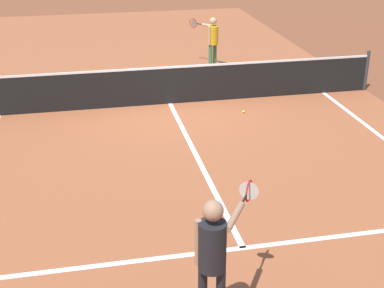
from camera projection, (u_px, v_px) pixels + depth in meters
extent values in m
plane|color=brown|center=(170.00, 104.00, 13.95)|extent=(60.00, 60.00, 0.00)
cube|color=#9E5433|center=(170.00, 104.00, 13.94)|extent=(10.62, 24.40, 0.00)
cube|color=white|center=(243.00, 248.00, 8.22)|extent=(8.22, 0.10, 0.01)
cube|color=white|center=(197.00, 157.00, 11.08)|extent=(0.10, 6.40, 0.01)
cylinder|color=#33383D|center=(366.00, 71.00, 14.71)|extent=(0.09, 0.09, 1.07)
cube|color=black|center=(170.00, 86.00, 13.76)|extent=(10.54, 0.02, 0.91)
cube|color=white|center=(169.00, 67.00, 13.56)|extent=(10.54, 0.03, 0.05)
cylinder|color=black|center=(212.00, 246.00, 6.24)|extent=(0.32, 0.32, 0.60)
sphere|color=#A87A5B|center=(213.00, 211.00, 6.05)|extent=(0.24, 0.24, 0.24)
cylinder|color=#A87A5B|center=(198.00, 243.00, 6.29)|extent=(0.08, 0.08, 0.59)
cylinder|color=#A87A5B|center=(235.00, 217.00, 6.34)|extent=(0.37, 0.54, 0.08)
cylinder|color=black|center=(244.00, 200.00, 6.69)|extent=(0.14, 0.20, 0.03)
torus|color=red|center=(249.00, 191.00, 6.89)|extent=(0.17, 0.25, 0.28)
cylinder|color=silver|center=(249.00, 191.00, 6.89)|extent=(0.22, 0.13, 0.25)
cylinder|color=#3F7247|center=(210.00, 57.00, 16.50)|extent=(0.11, 0.11, 0.76)
cylinder|color=#3F7247|center=(215.00, 56.00, 16.66)|extent=(0.11, 0.11, 0.76)
cylinder|color=gold|center=(213.00, 35.00, 16.32)|extent=(0.32, 0.32, 0.53)
sphere|color=tan|center=(213.00, 21.00, 16.15)|extent=(0.21, 0.21, 0.21)
cylinder|color=tan|center=(209.00, 36.00, 16.19)|extent=(0.08, 0.08, 0.52)
cylinder|color=tan|center=(209.00, 26.00, 16.50)|extent=(0.39, 0.45, 0.08)
cylinder|color=black|center=(200.00, 24.00, 16.70)|extent=(0.16, 0.19, 0.03)
torus|color=red|center=(193.00, 23.00, 16.84)|extent=(0.20, 0.23, 0.28)
cylinder|color=silver|center=(193.00, 23.00, 16.84)|extent=(0.19, 0.16, 0.25)
sphere|color=#CCE033|center=(243.00, 112.00, 13.33)|extent=(0.07, 0.07, 0.07)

